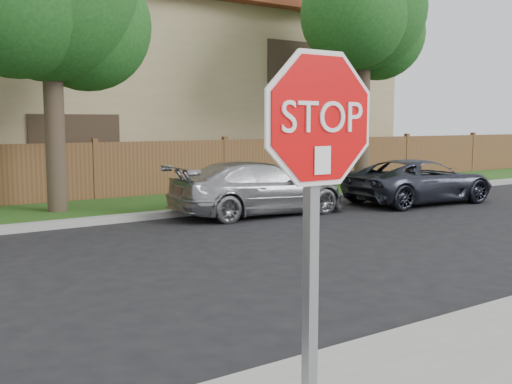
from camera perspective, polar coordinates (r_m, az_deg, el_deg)
tree_right at (r=19.35m, az=10.62°, el=16.81°), size 4.80×3.90×8.20m
stop_sign at (r=3.24m, az=5.82°, el=1.29°), size 1.01×0.13×2.55m
sedan_right at (r=13.77m, az=0.28°, el=0.37°), size 4.33×1.97×1.23m
sedan_far_right at (r=16.35m, az=15.37°, el=1.00°), size 4.29×2.20×1.16m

